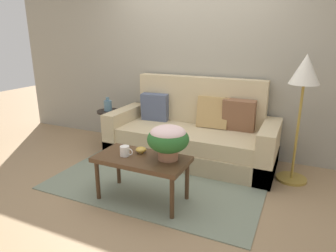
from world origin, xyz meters
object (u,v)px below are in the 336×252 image
(coffee_mug, at_px, (125,151))
(coffee_table, at_px, (142,162))
(side_table, at_px, (110,122))
(table_vase, at_px, (108,105))
(couch, at_px, (192,136))
(floor_lamp, at_px, (304,82))
(snack_bowl, at_px, (141,150))
(potted_plant, at_px, (168,139))

(coffee_mug, bearing_deg, coffee_table, 12.34)
(side_table, distance_m, table_vase, 0.26)
(couch, bearing_deg, coffee_mug, -101.10)
(floor_lamp, xyz_separation_m, snack_bowl, (-1.45, -1.02, -0.65))
(floor_lamp, height_order, snack_bowl, floor_lamp)
(coffee_table, xyz_separation_m, coffee_mug, (-0.17, -0.04, 0.11))
(floor_lamp, relative_size, potted_plant, 3.57)
(coffee_table, distance_m, side_table, 1.72)
(side_table, height_order, potted_plant, potted_plant)
(coffee_mug, distance_m, snack_bowl, 0.18)
(side_table, bearing_deg, floor_lamp, -1.56)
(floor_lamp, bearing_deg, table_vase, 178.76)
(coffee_mug, bearing_deg, floor_lamp, 36.74)
(side_table, bearing_deg, coffee_table, -43.97)
(coffee_table, bearing_deg, couch, 86.25)
(side_table, bearing_deg, table_vase, -115.82)
(side_table, distance_m, floor_lamp, 2.74)
(couch, distance_m, snack_bowl, 1.16)
(snack_bowl, bearing_deg, coffee_table, -57.67)
(snack_bowl, bearing_deg, side_table, 137.05)
(potted_plant, bearing_deg, snack_bowl, 174.69)
(couch, bearing_deg, side_table, -178.13)
(coffee_mug, xyz_separation_m, table_vase, (-1.08, 1.22, 0.12))
(couch, height_order, snack_bowl, couch)
(coffee_table, height_order, potted_plant, potted_plant)
(table_vase, bearing_deg, coffee_mug, -48.51)
(side_table, distance_m, potted_plant, 1.90)
(potted_plant, height_order, snack_bowl, potted_plant)
(potted_plant, relative_size, snack_bowl, 3.59)
(coffee_table, relative_size, table_vase, 4.56)
(couch, bearing_deg, potted_plant, -81.32)
(side_table, bearing_deg, snack_bowl, -42.95)
(coffee_table, relative_size, snack_bowl, 8.25)
(potted_plant, height_order, table_vase, potted_plant)
(potted_plant, relative_size, table_vase, 1.98)
(side_table, xyz_separation_m, coffee_mug, (1.07, -1.23, 0.14))
(couch, distance_m, side_table, 1.32)
(potted_plant, bearing_deg, couch, 98.68)
(floor_lamp, bearing_deg, side_table, 178.44)
(couch, bearing_deg, table_vase, -177.51)
(couch, xyz_separation_m, potted_plant, (0.18, -1.17, 0.35))
(snack_bowl, bearing_deg, potted_plant, -5.31)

